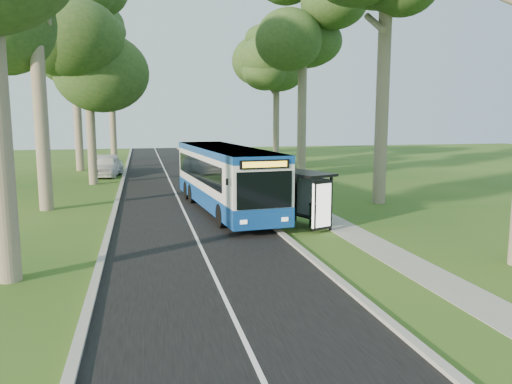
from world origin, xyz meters
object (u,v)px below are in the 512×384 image
at_px(litter_bin, 316,215).
at_px(bus_stop_sign, 277,191).
at_px(bus, 225,178).
at_px(bus_shelter, 308,190).
at_px(car_white, 107,166).
at_px(car_silver, 108,164).

bearing_deg(litter_bin, bus_stop_sign, 159.62).
height_order(bus, litter_bin, bus).
xyz_separation_m(bus, bus_shelter, (2.84, -4.92, 0.02)).
bearing_deg(car_white, bus_shelter, -57.26).
xyz_separation_m(bus_stop_sign, car_white, (-8.62, 21.24, -0.72)).
distance_m(bus_stop_sign, car_white, 22.93).
bearing_deg(car_silver, litter_bin, -77.37).
xyz_separation_m(litter_bin, car_white, (-10.22, 21.83, 0.31)).
bearing_deg(bus, bus_shelter, -65.24).
distance_m(bus, bus_stop_sign, 4.39).
relative_size(bus_stop_sign, car_white, 0.51).
xyz_separation_m(bus_stop_sign, car_silver, (-8.71, 23.43, -0.77)).
distance_m(bus_shelter, litter_bin, 1.31).
distance_m(bus_shelter, car_silver, 26.24).
xyz_separation_m(bus, litter_bin, (3.29, -4.64, -1.18)).
height_order(bus, car_white, bus).
distance_m(car_white, car_silver, 2.20).
distance_m(bus, car_silver, 20.64).
distance_m(litter_bin, car_silver, 26.14).
xyz_separation_m(bus_stop_sign, bus_shelter, (1.15, -0.87, 0.17)).
distance_m(bus, litter_bin, 5.81).
bearing_deg(bus_shelter, bus, 98.75).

